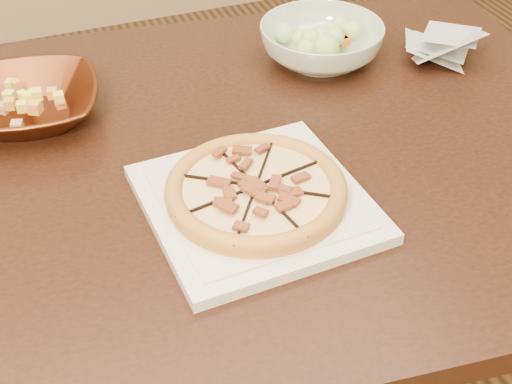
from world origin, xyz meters
The scene contains 8 objects.
dining_table centered at (-0.13, -0.05, 0.65)m, with size 1.56×1.10×0.75m.
plate centered at (-0.06, -0.21, 0.76)m, with size 0.31×0.31×0.02m.
pizza centered at (-0.06, -0.21, 0.78)m, with size 0.26×0.26×0.03m.
bronze_bowl centered at (-0.32, 0.15, 0.78)m, with size 0.23×0.23×0.06m, color #5A2A14.
mixed_dish centered at (-0.32, 0.15, 0.82)m, with size 0.12×0.11×0.03m.
salad_bowl centered at (0.21, 0.15, 0.79)m, with size 0.23×0.23×0.07m, color silver.
salad centered at (0.21, 0.15, 0.84)m, with size 0.12×0.12×0.04m.
cling_film centered at (0.43, 0.08, 0.78)m, with size 0.15×0.12×0.05m, color silver, non-canonical shape.
Camera 1 is at (-0.34, -0.92, 1.41)m, focal length 50.00 mm.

